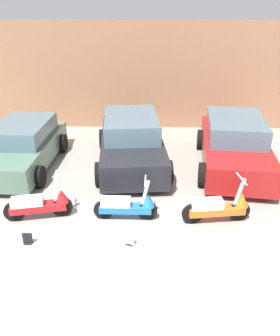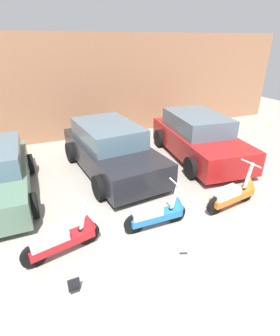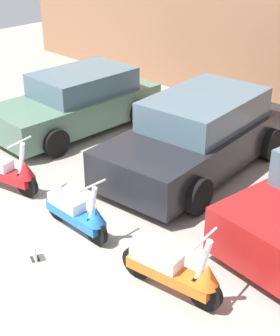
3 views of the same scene
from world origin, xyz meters
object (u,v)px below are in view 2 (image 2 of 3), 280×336
(placard_near_left_scooter, at_px, (74,285))
(placard_near_right_scooter, at_px, (183,248))
(car_rear_right, at_px, (198,137))
(scooter_front_center, at_px, (235,193))
(scooter_front_right, at_px, (159,213))
(scooter_front_left, at_px, (65,237))
(car_rear_center, at_px, (111,149))

(placard_near_left_scooter, distance_m, placard_near_right_scooter, 2.14)
(car_rear_right, bearing_deg, scooter_front_center, -11.23)
(scooter_front_right, distance_m, placard_near_right_scooter, 0.96)
(scooter_front_left, xyz_separation_m, placard_near_right_scooter, (2.10, -0.92, -0.27))
(placard_near_left_scooter, height_order, placard_near_right_scooter, same)
(scooter_front_left, distance_m, car_rear_right, 5.92)
(car_rear_right, relative_size, placard_near_left_scooter, 17.66)
(scooter_front_center, height_order, placard_near_right_scooter, scooter_front_center)
(car_rear_center, bearing_deg, scooter_front_left, -37.11)
(scooter_front_center, height_order, car_rear_right, car_rear_right)
(car_rear_right, height_order, placard_near_left_scooter, car_rear_right)
(scooter_front_right, xyz_separation_m, placard_near_right_scooter, (0.08, -0.93, -0.25))
(placard_near_right_scooter, bearing_deg, car_rear_right, 52.59)
(scooter_front_center, height_order, car_rear_center, car_rear_center)
(scooter_front_center, distance_m, placard_near_right_scooter, 2.21)
(scooter_front_left, height_order, placard_near_left_scooter, scooter_front_left)
(placard_near_right_scooter, bearing_deg, scooter_front_center, 23.82)
(scooter_front_right, height_order, car_rear_right, car_rear_right)
(scooter_front_right, xyz_separation_m, car_rear_center, (-0.08, 3.14, 0.35))
(scooter_front_center, relative_size, car_rear_right, 0.35)
(scooter_front_center, bearing_deg, placard_near_left_scooter, -175.27)
(scooter_front_center, xyz_separation_m, car_rear_center, (-2.16, 3.18, 0.32))
(scooter_front_right, relative_size, placard_near_right_scooter, 5.71)
(scooter_front_left, bearing_deg, placard_near_right_scooter, -35.75)
(scooter_front_right, bearing_deg, scooter_front_left, -179.26)
(scooter_front_right, bearing_deg, placard_near_left_scooter, -154.52)
(scooter_front_center, bearing_deg, scooter_front_left, 171.81)
(scooter_front_left, distance_m, car_rear_center, 3.71)
(car_rear_center, xyz_separation_m, car_rear_right, (3.15, -0.16, 0.00))
(scooter_front_left, height_order, car_rear_right, car_rear_right)
(car_rear_center, bearing_deg, placard_near_right_scooter, -3.15)
(placard_near_right_scooter, bearing_deg, car_rear_center, 92.22)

